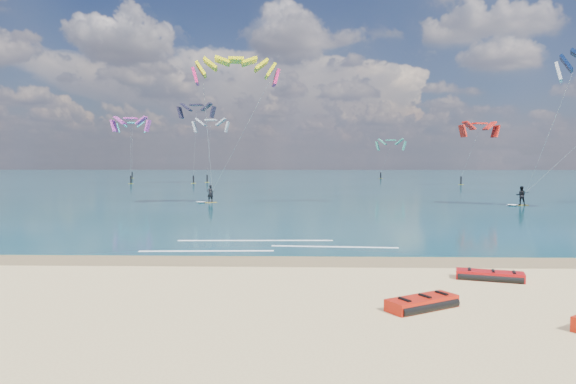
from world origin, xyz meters
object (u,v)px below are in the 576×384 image
(packed_kite_mid, at_px, (490,280))
(kitesurfer_main, at_px, (223,126))
(packed_kite_left, at_px, (422,309))
(kitesurfer_far, at_px, (568,120))

(packed_kite_mid, height_order, kitesurfer_main, kitesurfer_main)
(packed_kite_left, xyz_separation_m, packed_kite_mid, (3.14, 3.54, 0.00))
(packed_kite_left, distance_m, kitesurfer_far, 36.07)
(packed_kite_left, relative_size, kitesurfer_far, 0.16)
(packed_kite_left, bearing_deg, packed_kite_mid, 17.27)
(kitesurfer_main, bearing_deg, kitesurfer_far, -32.58)
(kitesurfer_main, relative_size, kitesurfer_far, 0.96)
(packed_kite_left, relative_size, kitesurfer_main, 0.17)
(packed_kite_left, distance_m, packed_kite_mid, 4.73)
(kitesurfer_main, distance_m, kitesurfer_far, 29.52)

